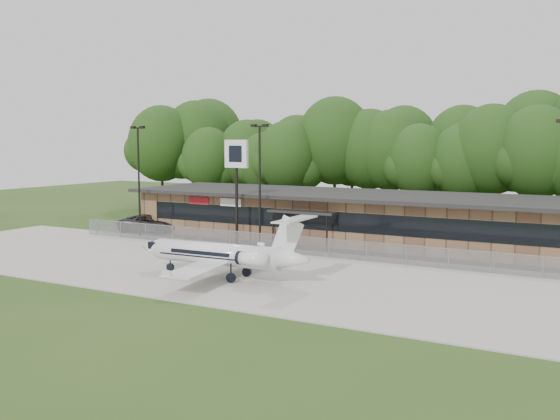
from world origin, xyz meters
The scene contains 11 objects.
ground centered at (0.00, 0.00, 0.00)m, with size 160.00×160.00×0.00m, color #2A4217.
apron centered at (0.00, 8.00, 0.04)m, with size 64.00×18.00×0.08m, color #9E9B93.
parking_lot centered at (0.00, 19.50, 0.03)m, with size 50.00×9.00×0.06m, color #383835.
terminal centered at (0.00, 23.94, 2.18)m, with size 41.00×11.65×4.30m.
fence centered at (0.00, 15.00, 0.78)m, with size 46.00×0.04×1.52m.
treeline centered at (0.00, 42.00, 7.50)m, with size 72.00×12.00×15.00m, color #193912, non-canonical shape.
light_pole_left centered at (-18.00, 16.50, 5.98)m, with size 1.55×0.30×10.23m.
light_pole_mid centered at (-5.00, 16.50, 5.98)m, with size 1.55×0.30×10.23m.
business_jet centered at (-0.98, 5.17, 1.54)m, with size 12.77×11.35×4.31m.
suv centered at (-19.04, 19.23, 0.88)m, with size 2.93×6.36×1.77m, color #333335.
pole_sign centered at (-7.47, 16.79, 6.86)m, with size 2.36×0.51×8.96m.
Camera 1 is at (21.22, -27.53, 8.76)m, focal length 40.00 mm.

